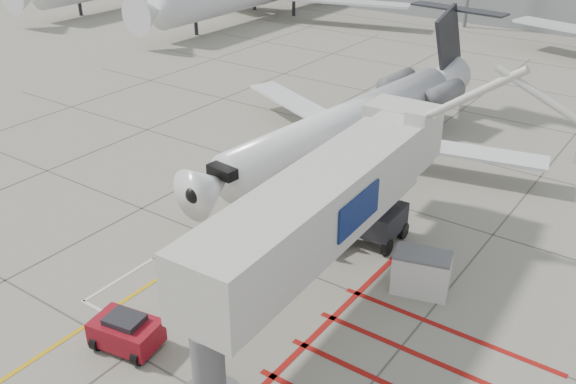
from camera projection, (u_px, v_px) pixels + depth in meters
The scene contains 8 objects.
ground_plane at pixel (205, 299), 26.62m from camera, with size 260.00×260.00×0.00m, color gray.
regional_jet at pixel (327, 110), 36.16m from camera, with size 22.58×28.47×7.46m, color white, non-canonical shape.
jet_bridge at pixel (313, 224), 24.62m from camera, with size 9.00×18.99×7.60m, color silver, non-canonical shape.
pushback_tug at pixel (126, 331), 23.69m from camera, with size 2.49×1.56×1.45m, color maroon, non-canonical shape.
baggage_cart at pixel (319, 234), 30.07m from camera, with size 2.09×1.32×1.32m, color #5D5D62, non-canonical shape.
ground_power_unit at pixel (421, 273), 26.73m from camera, with size 2.32×1.35×1.84m, color silver, non-canonical shape.
cone_nose at pixel (211, 249), 29.68m from camera, with size 0.31×0.31×0.43m, color orange.
cone_side at pixel (357, 222), 31.84m from camera, with size 0.38×0.38×0.53m, color #E54A0C.
Camera 1 is at (15.32, -15.68, 16.12)m, focal length 40.00 mm.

